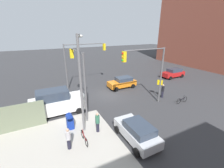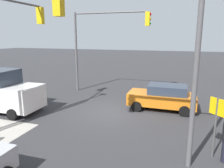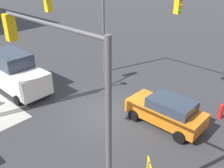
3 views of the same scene
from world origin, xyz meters
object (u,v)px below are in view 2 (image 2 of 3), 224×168
(traffic_signal_se_corner, at_px, (103,35))
(fire_hydrant, at_px, (194,95))
(traffic_signal_nw_corner, at_px, (136,36))
(sedan_orange, at_px, (163,97))
(traffic_signal_ne_corner, at_px, (11,37))

(traffic_signal_se_corner, distance_m, fire_hydrant, 8.23)
(traffic_signal_nw_corner, relative_size, traffic_signal_se_corner, 1.00)
(traffic_signal_se_corner, bearing_deg, traffic_signal_nw_corner, 116.68)
(fire_hydrant, distance_m, sedan_orange, 3.29)
(traffic_signal_nw_corner, distance_m, sedan_orange, 7.20)
(traffic_signal_se_corner, bearing_deg, fire_hydrant, 177.57)
(sedan_orange, bearing_deg, traffic_signal_se_corner, -29.65)
(traffic_signal_nw_corner, xyz_separation_m, traffic_signal_se_corner, (4.52, -9.00, 0.05))
(traffic_signal_se_corner, bearing_deg, sedan_orange, 150.35)
(traffic_signal_se_corner, xyz_separation_m, traffic_signal_ne_corner, (2.42, 7.22, -0.09))
(fire_hydrant, height_order, sedan_orange, sedan_orange)
(traffic_signal_nw_corner, bearing_deg, fire_hydrant, -106.35)
(traffic_signal_ne_corner, distance_m, sedan_orange, 9.44)
(traffic_signal_ne_corner, height_order, sedan_orange, traffic_signal_ne_corner)
(traffic_signal_nw_corner, relative_size, traffic_signal_ne_corner, 1.00)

